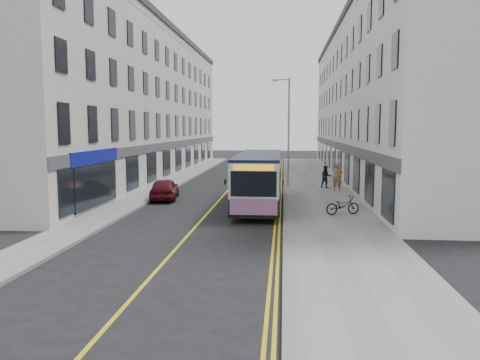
% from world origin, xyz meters
% --- Properties ---
extents(ground, '(140.00, 140.00, 0.00)m').
position_xyz_m(ground, '(0.00, 0.00, 0.00)').
color(ground, black).
rests_on(ground, ground).
extents(pavement_east, '(4.50, 64.00, 0.12)m').
position_xyz_m(pavement_east, '(6.25, 12.00, 0.06)').
color(pavement_east, gray).
rests_on(pavement_east, ground).
extents(pavement_west, '(2.00, 64.00, 0.12)m').
position_xyz_m(pavement_west, '(-5.00, 12.00, 0.06)').
color(pavement_west, gray).
rests_on(pavement_west, ground).
extents(kerb_east, '(0.18, 64.00, 0.13)m').
position_xyz_m(kerb_east, '(4.00, 12.00, 0.07)').
color(kerb_east, slate).
rests_on(kerb_east, ground).
extents(kerb_west, '(0.18, 64.00, 0.13)m').
position_xyz_m(kerb_west, '(-4.00, 12.00, 0.07)').
color(kerb_west, slate).
rests_on(kerb_west, ground).
extents(road_centre_line, '(0.12, 64.00, 0.01)m').
position_xyz_m(road_centre_line, '(0.00, 12.00, 0.00)').
color(road_centre_line, gold).
rests_on(road_centre_line, ground).
extents(road_dbl_yellow_inner, '(0.10, 64.00, 0.01)m').
position_xyz_m(road_dbl_yellow_inner, '(3.55, 12.00, 0.00)').
color(road_dbl_yellow_inner, gold).
rests_on(road_dbl_yellow_inner, ground).
extents(road_dbl_yellow_outer, '(0.10, 64.00, 0.01)m').
position_xyz_m(road_dbl_yellow_outer, '(3.75, 12.00, 0.00)').
color(road_dbl_yellow_outer, gold).
rests_on(road_dbl_yellow_outer, ground).
extents(terrace_east, '(6.00, 46.00, 13.00)m').
position_xyz_m(terrace_east, '(11.50, 21.00, 6.50)').
color(terrace_east, silver).
rests_on(terrace_east, ground).
extents(terrace_west, '(6.00, 46.00, 13.00)m').
position_xyz_m(terrace_west, '(-9.00, 21.00, 6.50)').
color(terrace_west, beige).
rests_on(terrace_west, ground).
extents(streetlamp, '(1.32, 0.18, 8.00)m').
position_xyz_m(streetlamp, '(4.17, 14.00, 4.38)').
color(streetlamp, '#96999E').
rests_on(streetlamp, ground).
extents(city_bus, '(2.39, 10.22, 2.97)m').
position_xyz_m(city_bus, '(2.56, 5.24, 1.62)').
color(city_bus, black).
rests_on(city_bus, ground).
extents(bicycle, '(1.85, 1.11, 0.92)m').
position_xyz_m(bicycle, '(6.85, 2.53, 0.58)').
color(bicycle, black).
rests_on(bicycle, pavement_east).
extents(pedestrian_near, '(0.74, 0.53, 1.92)m').
position_xyz_m(pedestrian_near, '(7.54, 11.02, 1.08)').
color(pedestrian_near, olive).
rests_on(pedestrian_near, pavement_east).
extents(pedestrian_far, '(0.87, 0.72, 1.61)m').
position_xyz_m(pedestrian_far, '(6.94, 12.88, 0.93)').
color(pedestrian_far, black).
rests_on(pedestrian_far, pavement_east).
extents(car_white, '(1.98, 4.88, 1.57)m').
position_xyz_m(car_white, '(2.72, 23.08, 0.79)').
color(car_white, silver).
rests_on(car_white, ground).
extents(car_maroon, '(2.09, 4.08, 1.33)m').
position_xyz_m(car_maroon, '(-3.40, 7.28, 0.66)').
color(car_maroon, '#4C0C14').
rests_on(car_maroon, ground).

